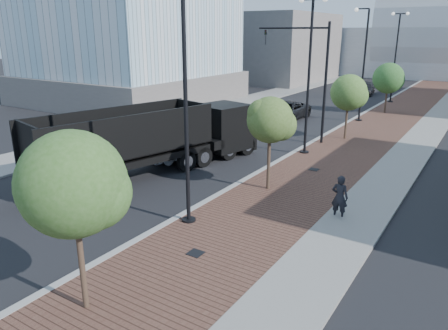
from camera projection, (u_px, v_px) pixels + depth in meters
The scene contains 23 objects.
sidewalk at pixel (408, 114), 39.75m from camera, with size 7.00×140.00×0.12m, color #4C2D23.
concrete_strip at pixel (440, 116), 38.36m from camera, with size 2.40×140.00×0.13m, color slate.
curb at pixel (370, 110), 41.54m from camera, with size 0.30×140.00×0.14m, color gray.
west_sidewalk at pixel (253, 99), 48.23m from camera, with size 4.00×140.00×0.12m, color slate.
dump_truck at pixel (181, 139), 24.16m from camera, with size 5.81×13.81×3.61m.
white_sedan at pixel (181, 147), 25.63m from camera, with size 1.58×4.54×1.49m, color white.
dark_car_mid at pixel (287, 111), 37.27m from camera, with size 2.50×5.43×1.51m, color black.
dark_car_far at pixel (366, 89), 52.13m from camera, with size 1.89×4.66×1.35m, color black.
pedestrian at pixel (340, 197), 17.33m from camera, with size 0.68×0.44×1.86m, color black.
streetlight_1 at pixel (184, 117), 15.90m from camera, with size 1.44×0.56×9.21m.
streetlight_2 at pixel (309, 76), 25.34m from camera, with size 1.72×0.56×9.28m.
streetlight_3 at pixel (362, 70), 35.19m from camera, with size 1.44×0.56×9.21m.
streetlight_4 at pixel (395, 57), 44.63m from camera, with size 1.72×0.56×9.28m.
traffic_mast at pixel (313, 69), 28.17m from camera, with size 5.09×0.20×8.00m.
tree_0 at pixel (75, 185), 10.69m from camera, with size 2.76×2.76×5.09m.
tree_1 at pixel (271, 120), 19.60m from camera, with size 2.24×2.16×4.57m.
tree_2 at pixel (349, 93), 29.28m from camera, with size 2.52×2.49×4.62m.
tree_3 at pixel (389, 78), 38.95m from camera, with size 2.79×2.79×4.70m.
tower_podium at pixel (131, 87), 47.02m from camera, with size 19.00×19.00×3.00m, color #605A56.
convention_center at pixel (427, 40), 76.96m from camera, with size 50.00×30.00×50.00m.
commercial_block_nw at pixel (276, 48), 66.43m from camera, with size 14.00×20.00×10.00m, color slate.
utility_cover_1 at pixel (196, 253), 14.57m from camera, with size 0.50×0.50×0.02m, color black.
utility_cover_2 at pixel (314, 169), 23.41m from camera, with size 0.50×0.50×0.02m, color black.
Camera 1 is at (10.23, -2.42, 7.37)m, focal length 34.17 mm.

